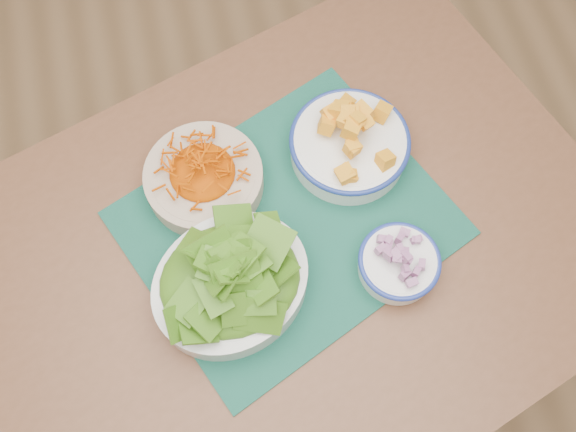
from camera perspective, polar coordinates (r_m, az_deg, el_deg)
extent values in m
plane|color=#A1774E|center=(1.79, 0.62, -16.85)|extent=(4.00, 4.00, 0.00)
cube|color=brown|center=(1.11, -2.91, -5.06)|extent=(1.45, 1.18, 0.04)
cylinder|color=brown|center=(1.59, 22.99, -9.01)|extent=(0.06, 0.06, 0.71)
cylinder|color=brown|center=(1.72, 8.13, 10.50)|extent=(0.06, 0.06, 0.71)
cube|color=#0B352B|center=(1.11, 0.00, -0.63)|extent=(0.64, 0.59, 0.00)
cylinder|color=#C5AD93|center=(1.13, -7.45, 3.26)|extent=(0.25, 0.25, 0.05)
ellipsoid|color=#D15000|center=(1.09, -7.70, 4.15)|extent=(0.18, 0.18, 0.03)
cylinder|color=white|center=(1.15, 5.44, 6.16)|extent=(0.25, 0.25, 0.05)
torus|color=navy|center=(1.13, 5.53, 6.69)|extent=(0.21, 0.21, 0.01)
ellipsoid|color=#FFA81E|center=(1.10, 5.68, 7.47)|extent=(0.18, 0.18, 0.05)
ellipsoid|color=#2A600E|center=(0.99, -5.35, -5.11)|extent=(0.23, 0.19, 0.07)
cylinder|color=white|center=(1.08, 9.75, -4.26)|extent=(0.14, 0.14, 0.04)
torus|color=#213598|center=(1.06, 9.91, -3.95)|extent=(0.14, 0.14, 0.01)
ellipsoid|color=#731053|center=(1.04, 10.04, -3.67)|extent=(0.11, 0.11, 0.02)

